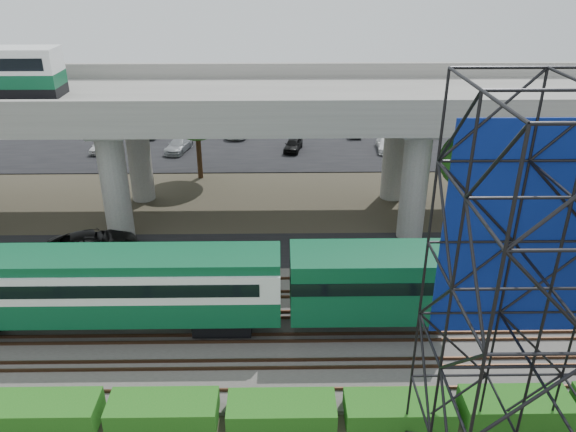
{
  "coord_description": "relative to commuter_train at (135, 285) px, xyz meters",
  "views": [
    {
      "loc": [
        1.01,
        -22.18,
        18.27
      ],
      "look_at": [
        1.43,
        6.0,
        4.79
      ],
      "focal_mm": 35.0,
      "sensor_mm": 36.0,
      "label": 1
    }
  ],
  "objects": [
    {
      "name": "trees",
      "position": [
        1.73,
        14.17,
        2.69
      ],
      "size": [
        40.94,
        16.94,
        7.69
      ],
      "color": "#382314",
      "rests_on": "ground"
    },
    {
      "name": "parking_lot",
      "position": [
        6.39,
        32.0,
        -2.84
      ],
      "size": [
        90.0,
        18.0,
        0.08
      ],
      "primitive_type": "cube",
      "color": "black",
      "rests_on": "ground"
    },
    {
      "name": "parked_cars",
      "position": [
        7.26,
        31.68,
        -2.19
      ],
      "size": [
        35.06,
        9.67,
        1.28
      ],
      "color": "silver",
      "rests_on": "parking_lot"
    },
    {
      "name": "rail_tracks",
      "position": [
        6.39,
        -0.0,
        -2.6
      ],
      "size": [
        90.0,
        9.52,
        0.16
      ],
      "color": "#472D1E",
      "rests_on": "ballast_bed"
    },
    {
      "name": "service_road",
      "position": [
        6.39,
        8.5,
        -2.84
      ],
      "size": [
        90.0,
        5.0,
        0.08
      ],
      "primitive_type": "cube",
      "color": "black",
      "rests_on": "ground"
    },
    {
      "name": "commuter_train",
      "position": [
        0.0,
        0.0,
        0.0
      ],
      "size": [
        29.3,
        3.06,
        4.3
      ],
      "color": "black",
      "rests_on": "rail_tracks"
    },
    {
      "name": "harbor_water",
      "position": [
        6.39,
        54.0,
        -2.87
      ],
      "size": [
        140.0,
        40.0,
        0.03
      ],
      "primitive_type": "cube",
      "color": "#485C77",
      "rests_on": "ground"
    },
    {
      "name": "hedge_strip",
      "position": [
        7.4,
        -6.3,
        -2.32
      ],
      "size": [
        34.6,
        1.8,
        1.2
      ],
      "color": "#185E15",
      "rests_on": "ground"
    },
    {
      "name": "ballast_bed",
      "position": [
        6.39,
        0.0,
        -2.78
      ],
      "size": [
        90.0,
        12.0,
        0.2
      ],
      "primitive_type": "cube",
      "color": "slate",
      "rests_on": "ground"
    },
    {
      "name": "overpass",
      "position": [
        4.95,
        14.0,
        5.33
      ],
      "size": [
        80.0,
        12.0,
        12.4
      ],
      "color": "#9E9B93",
      "rests_on": "ground"
    },
    {
      "name": "suv",
      "position": [
        -4.89,
        8.26,
        -2.02
      ],
      "size": [
        6.2,
        4.36,
        1.57
      ],
      "primitive_type": "imported",
      "rotation": [
        0.0,
        0.0,
        1.91
      ],
      "color": "black",
      "rests_on": "service_road"
    },
    {
      "name": "ground",
      "position": [
        6.39,
        -2.0,
        -2.88
      ],
      "size": [
        140.0,
        140.0,
        0.0
      ],
      "primitive_type": "plane",
      "color": "#474233",
      "rests_on": "ground"
    }
  ]
}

